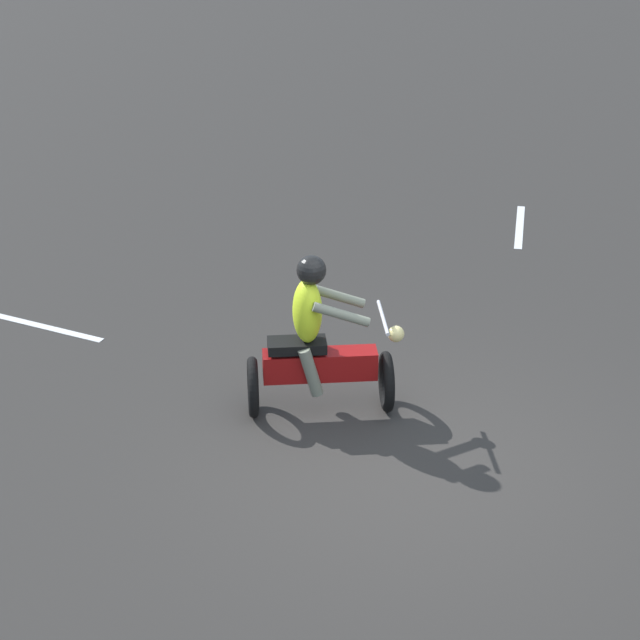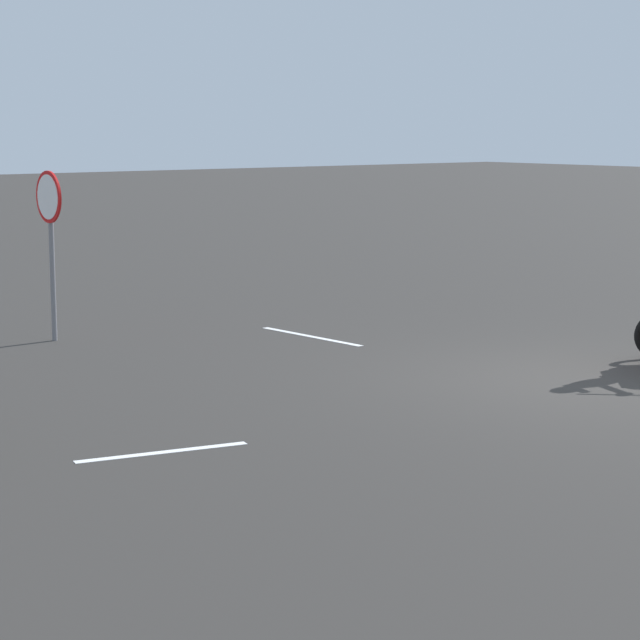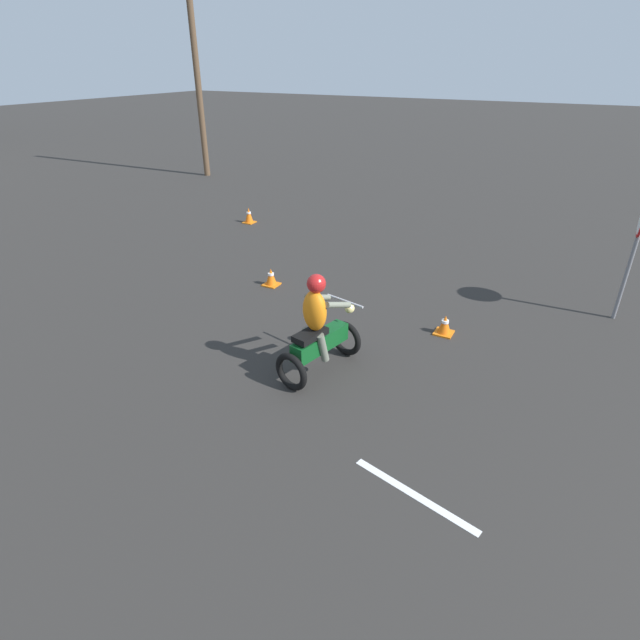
# 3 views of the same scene
# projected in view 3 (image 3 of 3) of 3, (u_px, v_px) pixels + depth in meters

# --- Properties ---
(motorcycle_rider_background) EXTENTS (1.56, 0.91, 1.66)m
(motorcycle_rider_background) POSITION_uv_depth(u_px,v_px,m) (318.00, 331.00, 7.52)
(motorcycle_rider_background) COLOR black
(motorcycle_rider_background) RESTS_ON ground
(stop_sign) EXTENTS (0.70, 0.08, 2.30)m
(stop_sign) POSITION_uv_depth(u_px,v_px,m) (638.00, 235.00, 8.71)
(stop_sign) COLOR slate
(stop_sign) RESTS_ON ground
(traffic_cone_near_left) EXTENTS (0.32, 0.32, 0.36)m
(traffic_cone_near_left) POSITION_uv_depth(u_px,v_px,m) (445.00, 325.00, 8.85)
(traffic_cone_near_left) COLOR orange
(traffic_cone_near_left) RESTS_ON ground
(traffic_cone_near_right) EXTENTS (0.32, 0.32, 0.45)m
(traffic_cone_near_right) POSITION_uv_depth(u_px,v_px,m) (249.00, 216.00, 14.82)
(traffic_cone_near_right) COLOR orange
(traffic_cone_near_right) RESTS_ON ground
(traffic_cone_mid_left) EXTENTS (0.32, 0.32, 0.38)m
(traffic_cone_mid_left) POSITION_uv_depth(u_px,v_px,m) (271.00, 277.00, 10.75)
(traffic_cone_mid_left) COLOR orange
(traffic_cone_mid_left) RESTS_ON ground
(lane_stripe_n) EXTENTS (0.47, 1.58, 0.01)m
(lane_stripe_n) POSITION_uv_depth(u_px,v_px,m) (414.00, 495.00, 5.64)
(lane_stripe_n) COLOR silver
(lane_stripe_n) RESTS_ON ground
(utility_pole_near) EXTENTS (0.24, 0.24, 8.35)m
(utility_pole_near) POSITION_uv_depth(u_px,v_px,m) (196.00, 64.00, 19.00)
(utility_pole_near) COLOR brown
(utility_pole_near) RESTS_ON ground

